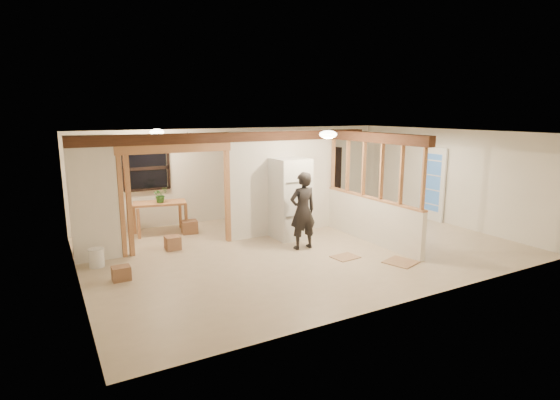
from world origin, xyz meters
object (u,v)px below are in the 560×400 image
woman (303,211)px  bookshelf (326,178)px  refrigerator (290,198)px  work_table (160,218)px  shop_vac (86,237)px

woman → bookshelf: bearing=-130.1°
refrigerator → bookshelf: size_ratio=1.01×
work_table → shop_vac: size_ratio=1.93×
woman → shop_vac: bearing=-24.5°
woman → bookshelf: size_ratio=0.90×
refrigerator → work_table: 3.24m
woman → shop_vac: size_ratio=2.63×
work_table → bookshelf: (5.18, 0.41, 0.55)m
woman → work_table: size_ratio=1.36×
work_table → woman: bearing=-36.4°
shop_vac → woman: bearing=-25.8°
refrigerator → woman: bearing=-102.4°
woman → work_table: 3.66m
shop_vac → bookshelf: bearing=9.2°
refrigerator → shop_vac: refrigerator is taller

